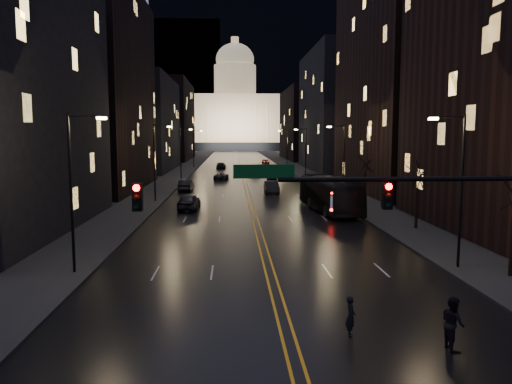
{
  "coord_description": "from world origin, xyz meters",
  "views": [
    {
      "loc": [
        -2.16,
        -17.75,
        7.81
      ],
      "look_at": [
        -0.61,
        13.66,
        4.19
      ],
      "focal_mm": 35.0,
      "sensor_mm": 36.0,
      "label": 1
    }
  ],
  "objects": [
    {
      "name": "oncoming_car_a",
      "position": [
        -6.62,
        34.23,
        0.86
      ],
      "size": [
        2.34,
        5.16,
        1.72
      ],
      "primitive_type": "imported",
      "rotation": [
        0.0,
        0.0,
        3.08
      ],
      "color": "black",
      "rests_on": "ground"
    },
    {
      "name": "receding_car_d",
      "position": [
        7.01,
        115.96,
        0.62
      ],
      "size": [
        2.31,
        4.55,
        1.23
      ],
      "primitive_type": "imported",
      "rotation": [
        0.0,
        0.0,
        -0.06
      ],
      "color": "black",
      "rests_on": "ground"
    },
    {
      "name": "oncoming_car_d",
      "position": [
        -4.54,
        97.66,
        0.73
      ],
      "size": [
        2.36,
        5.17,
        1.47
      ],
      "primitive_type": "imported",
      "rotation": [
        0.0,
        0.0,
        3.08
      ],
      "color": "black",
      "rests_on": "ground"
    },
    {
      "name": "pedestrian_b",
      "position": [
        5.88,
        -0.62,
        0.98
      ],
      "size": [
        0.58,
        0.99,
        1.97
      ],
      "primitive_type": "imported",
      "rotation": [
        0.0,
        0.0,
        1.63
      ],
      "color": "black",
      "rests_on": "ground"
    },
    {
      "name": "streetlamp_left_far",
      "position": [
        -10.81,
        70.0,
        5.08
      ],
      "size": [
        2.13,
        0.25,
        9.0
      ],
      "color": "black",
      "rests_on": "ground"
    },
    {
      "name": "sidewalk_right",
      "position": [
        14.0,
        130.0,
        0.08
      ],
      "size": [
        8.0,
        320.0,
        0.16
      ],
      "primitive_type": "cube",
      "color": "black",
      "rests_on": "ground"
    },
    {
      "name": "ground",
      "position": [
        0.0,
        0.0,
        0.0
      ],
      "size": [
        900.0,
        900.0,
        0.0
      ],
      "primitive_type": "plane",
      "color": "black",
      "rests_on": "ground"
    },
    {
      "name": "oncoming_car_b",
      "position": [
        -8.5,
        51.64,
        0.8
      ],
      "size": [
        1.81,
        4.87,
        1.59
      ],
      "primitive_type": "imported",
      "rotation": [
        0.0,
        0.0,
        3.12
      ],
      "color": "black",
      "rests_on": "ground"
    },
    {
      "name": "pedestrian_a",
      "position": [
        2.43,
        0.68,
        0.8
      ],
      "size": [
        0.46,
        0.63,
        1.6
      ],
      "primitive_type": "imported",
      "rotation": [
        0.0,
        0.0,
        1.44
      ],
      "color": "black",
      "rests_on": "ground"
    },
    {
      "name": "building_left_dist",
      "position": [
        -21.0,
        140.0,
        12.0
      ],
      "size": [
        12.0,
        40.0,
        24.0
      ],
      "primitive_type": "cube",
      "color": "black",
      "rests_on": "ground"
    },
    {
      "name": "receding_car_b",
      "position": [
        4.75,
        67.05,
        0.76
      ],
      "size": [
        2.2,
        4.59,
        1.51
      ],
      "primitive_type": "imported",
      "rotation": [
        0.0,
        0.0,
        -0.09
      ],
      "color": "black",
      "rests_on": "ground"
    },
    {
      "name": "tree_right_mid",
      "position": [
        13.0,
        22.0,
        4.53
      ],
      "size": [
        2.4,
        2.4,
        6.65
      ],
      "color": "black",
      "rests_on": "ground"
    },
    {
      "name": "streetlamp_right_far",
      "position": [
        10.81,
        70.0,
        5.08
      ],
      "size": [
        2.13,
        0.25,
        9.0
      ],
      "color": "black",
      "rests_on": "ground"
    },
    {
      "name": "sidewalk_left",
      "position": [
        -14.0,
        130.0,
        0.08
      ],
      "size": [
        8.0,
        320.0,
        0.16
      ],
      "primitive_type": "cube",
      "color": "black",
      "rests_on": "ground"
    },
    {
      "name": "streetlamp_left_mid",
      "position": [
        -10.81,
        40.0,
        5.08
      ],
      "size": [
        2.13,
        0.25,
        9.0
      ],
      "color": "black",
      "rests_on": "ground"
    },
    {
      "name": "building_right_mid",
      "position": [
        21.0,
        92.0,
        13.0
      ],
      "size": [
        12.0,
        34.0,
        26.0
      ],
      "primitive_type": "cube",
      "color": "black",
      "rests_on": "ground"
    },
    {
      "name": "building_right_tall",
      "position": [
        21.0,
        50.0,
        19.0
      ],
      "size": [
        12.0,
        30.0,
        38.0
      ],
      "primitive_type": "cube",
      "color": "black",
      "rests_on": "ground"
    },
    {
      "name": "streetlamp_left_near",
      "position": [
        -10.81,
        10.0,
        5.08
      ],
      "size": [
        2.13,
        0.25,
        9.0
      ],
      "color": "black",
      "rests_on": "ground"
    },
    {
      "name": "streetlamp_left_dist",
      "position": [
        -10.81,
        100.0,
        5.08
      ],
      "size": [
        2.13,
        0.25,
        9.0
      ],
      "color": "black",
      "rests_on": "ground"
    },
    {
      "name": "oncoming_car_c",
      "position": [
        -3.93,
        68.98,
        0.65
      ],
      "size": [
        2.76,
        4.92,
        1.3
      ],
      "primitive_type": "imported",
      "rotation": [
        0.0,
        0.0,
        3.01
      ],
      "color": "black",
      "rests_on": "ground"
    },
    {
      "name": "streetlamp_right_dist",
      "position": [
        10.81,
        100.0,
        5.08
      ],
      "size": [
        2.13,
        0.25,
        9.0
      ],
      "color": "black",
      "rests_on": "ground"
    },
    {
      "name": "streetlamp_right_mid",
      "position": [
        10.81,
        40.0,
        5.08
      ],
      "size": [
        2.13,
        0.25,
        9.0
      ],
      "color": "black",
      "rests_on": "ground"
    },
    {
      "name": "bus",
      "position": [
        7.79,
        32.12,
        1.81
      ],
      "size": [
        4.36,
        13.22,
        3.61
      ],
      "primitive_type": "imported",
      "rotation": [
        0.0,
        0.0,
        0.1
      ],
      "color": "black",
      "rests_on": "ground"
    },
    {
      "name": "road",
      "position": [
        0.0,
        130.0,
        0.01
      ],
      "size": [
        20.0,
        320.0,
        0.02
      ],
      "primitive_type": "cube",
      "color": "black",
      "rests_on": "ground"
    },
    {
      "name": "receding_car_a",
      "position": [
        3.13,
        47.66,
        0.85
      ],
      "size": [
        1.81,
        5.17,
        1.7
      ],
      "primitive_type": "imported",
      "rotation": [
        0.0,
        0.0,
        -0.0
      ],
      "color": "black",
      "rests_on": "ground"
    },
    {
      "name": "traffic_signal",
      "position": [
        5.91,
        -0.0,
        5.1
      ],
      "size": [
        17.29,
        0.45,
        7.0
      ],
      "color": "black",
      "rests_on": "ground"
    },
    {
      "name": "center_line",
      "position": [
        0.0,
        130.0,
        0.03
      ],
      "size": [
        0.62,
        320.0,
        0.01
      ],
      "primitive_type": "cube",
      "color": "orange",
      "rests_on": "road"
    },
    {
      "name": "building_left_mid",
      "position": [
        -21.0,
        54.0,
        14.0
      ],
      "size": [
        12.0,
        30.0,
        28.0
      ],
      "primitive_type": "cube",
      "color": "black",
      "rests_on": "ground"
    },
    {
      "name": "building_right_dist",
      "position": [
        21.0,
        140.0,
        11.0
      ],
      "size": [
        12.0,
        40.0,
        22.0
      ],
      "primitive_type": "cube",
      "color": "black",
      "rests_on": "ground"
    },
    {
      "name": "tree_right_far",
      "position": [
        13.0,
        38.0,
        4.53
      ],
      "size": [
        2.4,
        2.4,
        6.65
      ],
      "color": "black",
      "rests_on": "ground"
    },
    {
      "name": "capitol",
      "position": [
        0.0,
        250.0,
        17.15
      ],
      "size": [
        90.0,
        50.0,
        58.5
      ],
      "color": "black",
      "rests_on": "ground"
    },
    {
      "name": "streetlamp_right_near",
      "position": [
        10.81,
        10.0,
        5.08
      ],
      "size": [
        2.13,
        0.25,
        9.0
      ],
      "color": "black",
      "rests_on": "ground"
    },
    {
      "name": "building_left_far",
      "position": [
        -21.0,
        92.0,
        10.0
      ],
      "size": [
        12.0,
        34.0,
        20.0
      ],
      "primitive_type": "cube",
      "color": "black",
      "rests_on": "ground"
    },
    {
      "name": "mountain_ridge",
      "position": [
        40.0,
        380.0,
        65.0
      ],
      "size": [
        520.0,
        60.0,
        130.0
      ],
      "primitive_type": "cube",
      "color": "black",
      "rests_on": "ground"
    },
    {
      "name": "receding_car_c",
      "position": [
        2.5,
        80.63,
        0.77
      ],
      "size": [
        2.77,
        5.51,
        1.54
      ],
      "primitive_type": "imported",
      "rotation": [
        0.0,
        0.0,
        -0.12
      ],
      "color": "black",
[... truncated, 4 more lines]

